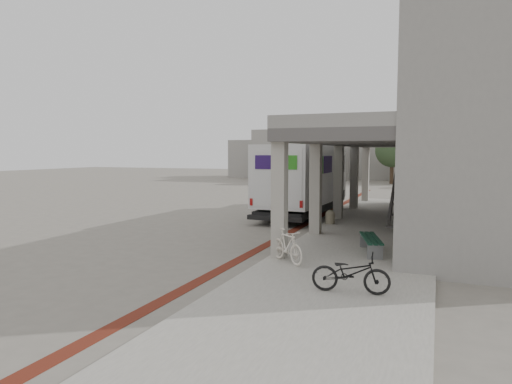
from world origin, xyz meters
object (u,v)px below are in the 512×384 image
at_px(bicycle_black, 351,273).
at_px(bench, 371,242).
at_px(fedex_truck, 304,178).
at_px(bicycle_cream, 287,246).
at_px(utility_cabinet, 406,212).

bearing_deg(bicycle_black, bench, -4.14).
relative_size(fedex_truck, bench, 3.98).
xyz_separation_m(bench, bicycle_cream, (-1.91, -2.00, 0.12)).
xyz_separation_m(bicycle_black, bicycle_cream, (-2.05, 2.03, 0.02)).
bearing_deg(fedex_truck, utility_cabinet, -16.43).
xyz_separation_m(fedex_truck, bicycle_cream, (2.32, -9.68, -1.22)).
bearing_deg(bicycle_cream, bicycle_black, -93.77).
bearing_deg(utility_cabinet, bicycle_cream, -92.66).
height_order(bench, utility_cabinet, utility_cabinet).
bearing_deg(fedex_truck, bench, -59.33).
xyz_separation_m(utility_cabinet, bicycle_black, (-0.45, -10.12, -0.08)).
relative_size(fedex_truck, bicycle_cream, 5.34).
relative_size(fedex_truck, utility_cabinet, 7.92).
height_order(fedex_truck, bench, fedex_truck).
bearing_deg(fedex_truck, bicycle_black, -67.74).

